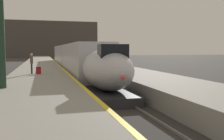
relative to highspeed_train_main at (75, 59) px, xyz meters
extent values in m
cube|color=gray|center=(-4.05, -5.39, -1.40)|extent=(4.80, 110.00, 1.05)
cube|color=gray|center=(4.05, -5.39, -1.40)|extent=(4.80, 110.00, 1.05)
cube|color=yellow|center=(-1.77, -5.39, -0.87)|extent=(0.20, 107.80, 0.01)
cube|color=slate|center=(-0.75, -2.64, -1.87)|extent=(0.08, 110.00, 0.12)
cube|color=slate|center=(0.75, -2.64, -1.87)|extent=(0.08, 110.00, 0.12)
ellipsoid|color=silver|center=(0.00, -15.16, -0.10)|extent=(2.78, 6.80, 2.56)
cube|color=#28282D|center=(0.00, -15.50, -1.65)|extent=(2.46, 5.78, 0.55)
cube|color=black|center=(0.00, -16.69, 0.97)|extent=(1.59, 1.00, 0.90)
sphere|color=#F24C4C|center=(0.00, -18.48, -0.25)|extent=(0.28, 0.28, 0.28)
cube|color=silver|center=(0.00, -6.12, 0.15)|extent=(2.90, 14.00, 3.05)
cube|color=black|center=(-1.42, -6.12, 0.70)|extent=(0.04, 11.90, 0.80)
cube|color=black|center=(1.42, -6.12, 0.70)|extent=(0.04, 11.90, 0.80)
cube|color=silver|center=(0.00, -6.12, -1.13)|extent=(2.92, 13.30, 0.24)
cube|color=black|center=(0.00, -10.60, -1.65)|extent=(2.03, 2.20, 0.56)
cube|color=black|center=(0.00, -1.64, -1.65)|extent=(2.03, 2.20, 0.56)
cube|color=silver|center=(0.00, 10.48, 0.15)|extent=(2.90, 18.00, 3.05)
cube|color=black|center=(-1.42, 10.48, 0.70)|extent=(0.04, 15.84, 0.80)
cube|color=black|center=(1.42, 10.48, 0.70)|extent=(0.04, 15.84, 0.80)
cube|color=black|center=(0.00, 4.36, -1.65)|extent=(2.03, 2.20, 0.56)
cube|color=black|center=(0.00, 16.60, -1.65)|extent=(2.03, 2.20, 0.56)
cylinder|color=#23232D|center=(-4.67, -8.79, -0.45)|extent=(0.13, 0.13, 0.85)
cylinder|color=#23232D|center=(-4.68, -8.62, -0.45)|extent=(0.13, 0.13, 0.85)
cube|color=brown|center=(-4.68, -8.70, 0.28)|extent=(0.24, 0.39, 0.62)
cylinder|color=brown|center=(-4.66, -8.94, 0.23)|extent=(0.09, 0.09, 0.58)
cylinder|color=brown|center=(-4.69, -8.47, 0.23)|extent=(0.09, 0.09, 0.58)
sphere|color=tan|center=(-4.68, -8.70, 0.70)|extent=(0.22, 0.22, 0.22)
cube|color=maroon|center=(-4.14, -8.96, -0.58)|extent=(0.40, 0.22, 0.60)
cylinder|color=#262628|center=(-4.24, -8.96, -0.10)|extent=(0.02, 0.02, 0.36)
cylinder|color=#262628|center=(-4.04, -8.96, -0.10)|extent=(0.02, 0.02, 0.36)
cube|color=#262628|center=(-4.14, -8.96, 0.09)|extent=(0.22, 0.03, 0.02)
cube|color=#4C4742|center=(0.00, 71.86, 5.07)|extent=(36.00, 2.00, 14.00)
camera|label=1|loc=(-3.89, -30.62, 1.13)|focal=41.18mm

